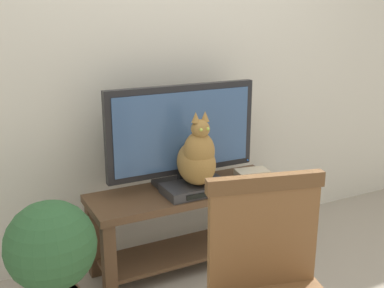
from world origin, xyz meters
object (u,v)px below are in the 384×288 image
object	(u,v)px
potted_plant	(52,254)
book_stack	(251,175)
tv_stand	(188,214)
media_box	(196,188)
wooden_chair	(274,287)
tv	(182,134)
cat	(198,158)

from	to	relation	value
potted_plant	book_stack	bearing A→B (deg)	8.10
book_stack	potted_plant	xyz separation A→B (m)	(-1.30, -0.18, -0.14)
tv_stand	media_box	distance (m)	0.21
tv_stand	potted_plant	distance (m)	0.91
book_stack	potted_plant	world-z (taller)	potted_plant
media_box	wooden_chair	bearing A→B (deg)	-102.06
tv_stand	wooden_chair	size ratio (longest dim) A/B	1.26
tv	book_stack	world-z (taller)	tv
wooden_chair	potted_plant	bearing A→B (deg)	125.84
tv	media_box	xyz separation A→B (m)	(0.01, -0.16, -0.30)
cat	media_box	bearing A→B (deg)	94.23
tv_stand	potted_plant	bearing A→B (deg)	-164.76
tv_stand	tv	distance (m)	0.51
tv_stand	book_stack	size ratio (longest dim) A/B	5.52
wooden_chair	potted_plant	size ratio (longest dim) A/B	1.41
potted_plant	cat	bearing A→B (deg)	9.19
wooden_chair	book_stack	size ratio (longest dim) A/B	4.37
tv_stand	media_box	xyz separation A→B (m)	(0.01, -0.08, 0.20)
tv_stand	tv	bearing A→B (deg)	89.98
tv	potted_plant	world-z (taller)	tv
tv	book_stack	distance (m)	0.54
potted_plant	tv_stand	bearing A→B (deg)	15.24
cat	tv_stand	bearing A→B (deg)	98.36
book_stack	tv_stand	bearing A→B (deg)	172.95
tv	wooden_chair	distance (m)	1.27
tv_stand	cat	distance (m)	0.40
tv_stand	cat	world-z (taller)	cat
tv_stand	cat	bearing A→B (deg)	-81.64
media_box	potted_plant	distance (m)	0.91
tv	media_box	world-z (taller)	tv
tv	media_box	bearing A→B (deg)	-85.34
media_box	wooden_chair	size ratio (longest dim) A/B	0.41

